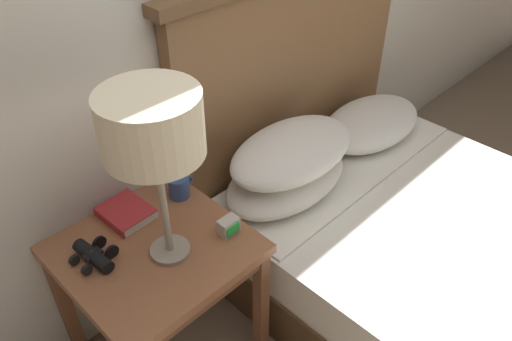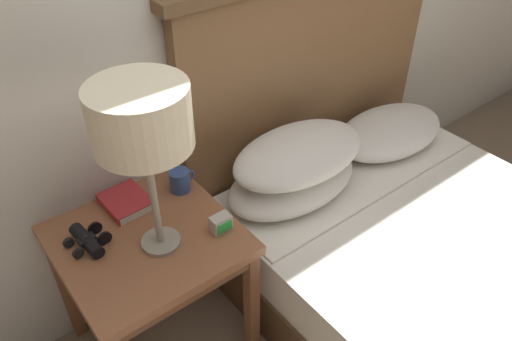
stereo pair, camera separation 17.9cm
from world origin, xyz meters
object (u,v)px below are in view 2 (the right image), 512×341
object	(u,v)px
table_lamp	(141,121)
binoculars_pair	(87,240)
coffee_mug	(180,180)
nightstand	(148,252)
bed	(432,262)
book_on_nightstand	(125,202)
alarm_clock	(221,223)

from	to	relation	value
table_lamp	binoculars_pair	size ratio (longest dim) A/B	3.56
binoculars_pair	coffee_mug	xyz separation A→B (m)	(0.39, 0.06, 0.02)
table_lamp	binoculars_pair	world-z (taller)	table_lamp
nightstand	bed	bearing A→B (deg)	-29.13
nightstand	bed	distance (m)	1.12
table_lamp	coffee_mug	size ratio (longest dim) A/B	5.63
book_on_nightstand	binoculars_pair	distance (m)	0.21
bed	table_lamp	world-z (taller)	bed
nightstand	table_lamp	bearing A→B (deg)	-68.98
bed	book_on_nightstand	xyz separation A→B (m)	(-0.94, 0.71, 0.34)
table_lamp	coffee_mug	distance (m)	0.52
bed	alarm_clock	size ratio (longest dim) A/B	26.23
book_on_nightstand	coffee_mug	distance (m)	0.21
nightstand	book_on_nightstand	size ratio (longest dim) A/B	3.31
bed	alarm_clock	xyz separation A→B (m)	(-0.74, 0.40, 0.35)
coffee_mug	binoculars_pair	bearing A→B (deg)	-171.36
book_on_nightstand	alarm_clock	distance (m)	0.37
book_on_nightstand	alarm_clock	xyz separation A→B (m)	(0.20, -0.32, 0.01)
bed	table_lamp	size ratio (longest dim) A/B	3.17
binoculars_pair	bed	bearing A→B (deg)	-28.35
table_lamp	alarm_clock	world-z (taller)	table_lamp
nightstand	coffee_mug	world-z (taller)	coffee_mug
nightstand	alarm_clock	world-z (taller)	alarm_clock
book_on_nightstand	binoculars_pair	xyz separation A→B (m)	(-0.19, -0.11, 0.01)
coffee_mug	alarm_clock	bearing A→B (deg)	-90.89
book_on_nightstand	binoculars_pair	world-z (taller)	binoculars_pair
binoculars_pair	alarm_clock	xyz separation A→B (m)	(0.39, -0.21, 0.01)
table_lamp	binoculars_pair	xyz separation A→B (m)	(-0.19, 0.14, -0.45)
alarm_clock	bed	bearing A→B (deg)	-28.21
book_on_nightstand	coffee_mug	xyz separation A→B (m)	(0.20, -0.05, 0.03)
bed	coffee_mug	world-z (taller)	bed
book_on_nightstand	nightstand	bearing A→B (deg)	-95.61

